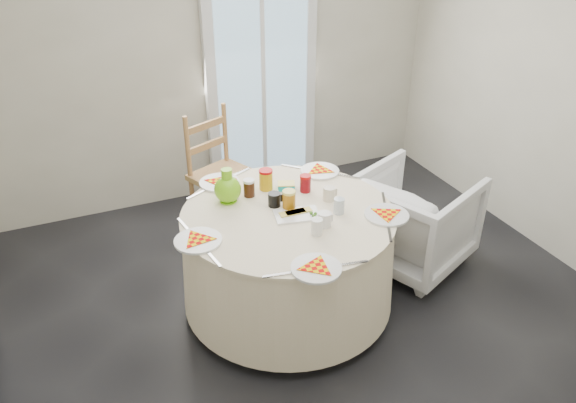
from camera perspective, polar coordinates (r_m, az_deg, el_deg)
name	(u,v)px	position (r m, az deg, el deg)	size (l,w,h in m)	color
floor	(316,322)	(3.74, 2.88, -12.10)	(4.00, 4.00, 0.00)	black
wall_back	(213,49)	(4.81, -7.62, 15.09)	(4.00, 0.02, 2.60)	#BCB5A3
glass_door	(261,75)	(4.95, -2.72, 12.73)	(1.00, 0.08, 2.10)	silver
table	(288,259)	(3.64, 0.00, -5.82)	(1.36, 1.36, 0.69)	beige
wooden_chair	(224,177)	(4.45, -6.51, 2.48)	(0.44, 0.42, 0.99)	tan
armchair	(413,215)	(4.17, 12.62, -1.38)	(0.76, 0.71, 0.78)	silver
place_settings	(288,206)	(3.43, 0.00, -0.44)	(1.48, 1.48, 0.03)	white
jar_cluster	(267,181)	(3.61, -2.14, 2.08)	(0.54, 0.27, 0.16)	#96520E
butter_tub	(286,180)	(3.69, -0.18, 2.16)	(0.11, 0.08, 0.05)	#10B2B4
green_pitcher	(227,180)	(3.53, -6.21, 2.15)	(0.17, 0.17, 0.22)	#73C914
cheese_platter	(297,208)	(3.40, 0.92, -0.71)	(0.27, 0.18, 0.04)	white
mugs_glasses	(309,196)	(3.45, 2.11, 0.54)	(0.59, 0.59, 0.11)	gray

